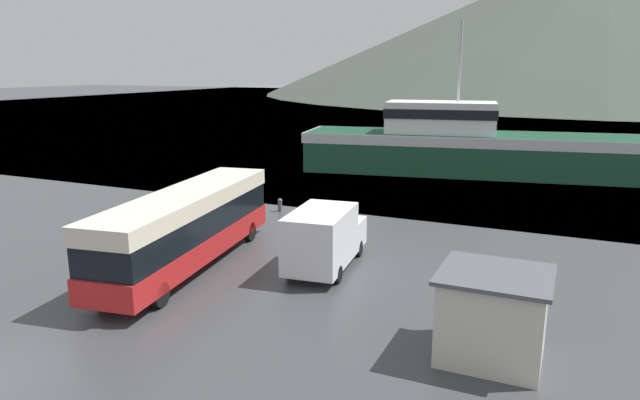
% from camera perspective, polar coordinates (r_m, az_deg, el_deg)
% --- Properties ---
extents(water_surface, '(240.00, 240.00, 0.00)m').
position_cam_1_polar(water_surface, '(150.29, 19.16, 9.31)').
color(water_surface, slate).
rests_on(water_surface, ground).
extents(hill_backdrop, '(208.60, 208.60, 44.95)m').
position_cam_1_polar(hill_backdrop, '(204.17, 26.44, 15.84)').
color(hill_backdrop, '#3D473D').
rests_on(hill_backdrop, ground).
extents(tour_bus, '(4.12, 11.83, 3.18)m').
position_cam_1_polar(tour_bus, '(24.11, -13.13, -2.41)').
color(tour_bus, red).
rests_on(tour_bus, ground).
extents(delivery_van, '(2.73, 5.65, 2.58)m').
position_cam_1_polar(delivery_van, '(23.32, 0.47, -3.72)').
color(delivery_van, silver).
rests_on(delivery_van, ground).
extents(fishing_boat, '(26.78, 10.26, 11.54)m').
position_cam_1_polar(fishing_boat, '(46.11, 14.57, 5.32)').
color(fishing_boat, '#1E5138').
rests_on(fishing_boat, water_surface).
extents(storage_bin, '(1.15, 1.15, 1.41)m').
position_cam_1_polar(storage_bin, '(29.76, -17.36, -1.87)').
color(storage_bin, teal).
rests_on(storage_bin, ground).
extents(dock_kiosk, '(3.06, 2.91, 2.56)m').
position_cam_1_polar(dock_kiosk, '(17.12, 16.90, -10.94)').
color(dock_kiosk, beige).
rests_on(dock_kiosk, ground).
extents(small_boat, '(7.93, 5.26, 0.88)m').
position_cam_1_polar(small_boat, '(49.87, 26.07, 2.93)').
color(small_boat, '#1E5138').
rests_on(small_boat, water_surface).
extents(mooring_bollard, '(0.28, 0.28, 0.77)m').
position_cam_1_polar(mooring_bollard, '(32.90, -4.02, -0.43)').
color(mooring_bollard, '#4C4C51').
rests_on(mooring_bollard, ground).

